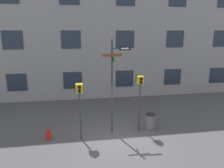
# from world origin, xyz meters

# --- Properties ---
(ground_plane) EXTENTS (60.00, 60.00, 0.00)m
(ground_plane) POSITION_xyz_m (0.00, 0.00, 0.00)
(ground_plane) COLOR #424244
(building_facade) EXTENTS (24.00, 0.63, 12.10)m
(building_facade) POSITION_xyz_m (0.00, 7.13, 6.05)
(building_facade) COLOR gray
(building_facade) RESTS_ON ground_plane
(street_sign_pole) EXTENTS (1.39, 0.70, 4.77)m
(street_sign_pole) POSITION_xyz_m (0.09, 0.85, 2.78)
(street_sign_pole) COLOR #2D2D33
(street_sign_pole) RESTS_ON ground_plane
(pedestrian_signal_left) EXTENTS (0.41, 0.40, 2.81)m
(pedestrian_signal_left) POSITION_xyz_m (-1.60, 0.33, 2.23)
(pedestrian_signal_left) COLOR #2D2D33
(pedestrian_signal_left) RESTS_ON ground_plane
(pedestrian_signal_right) EXTENTS (0.37, 0.40, 2.96)m
(pedestrian_signal_right) POSITION_xyz_m (1.47, 0.88, 2.31)
(pedestrian_signal_right) COLOR #2D2D33
(pedestrian_signal_right) RESTS_ON ground_plane
(fire_hydrant) EXTENTS (0.37, 0.21, 0.59)m
(fire_hydrant) POSITION_xyz_m (-3.15, 0.51, 0.28)
(fire_hydrant) COLOR red
(fire_hydrant) RESTS_ON ground_plane
(trash_bin) EXTENTS (0.52, 0.52, 0.85)m
(trash_bin) POSITION_xyz_m (2.10, 0.89, 0.43)
(trash_bin) COLOR #59595B
(trash_bin) RESTS_ON ground_plane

